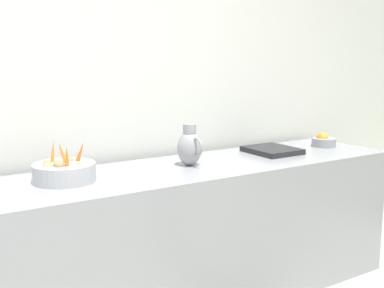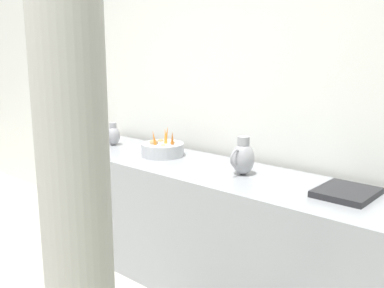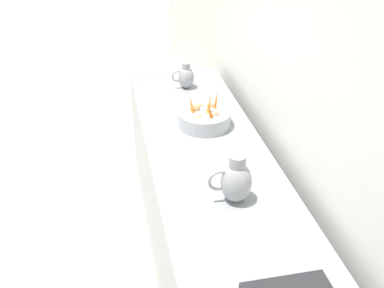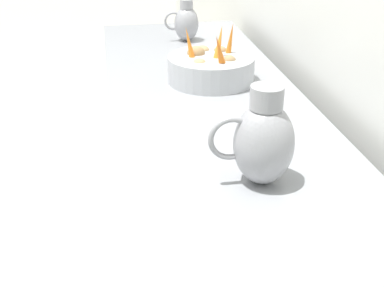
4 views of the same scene
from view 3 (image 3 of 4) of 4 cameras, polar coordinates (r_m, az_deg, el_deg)
name	(u,v)px [view 3 (image 3 of 4)]	position (r m, az deg, el deg)	size (l,w,h in m)	color
tile_wall_left	(381,107)	(1.83, 22.52, 4.26)	(0.10, 9.55, 3.00)	silver
prep_counter	(219,244)	(2.64, 3.42, -12.40)	(0.69, 3.11, 0.87)	gray
vegetable_colander	(204,118)	(2.85, 1.57, 3.28)	(0.33, 0.33, 0.21)	#ADAFB5
metal_pitcher_tall	(236,181)	(2.18, 5.48, -4.57)	(0.21, 0.15, 0.25)	#939399
metal_pitcher_short	(186,77)	(3.35, -0.76, 8.40)	(0.16, 0.11, 0.19)	#939399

